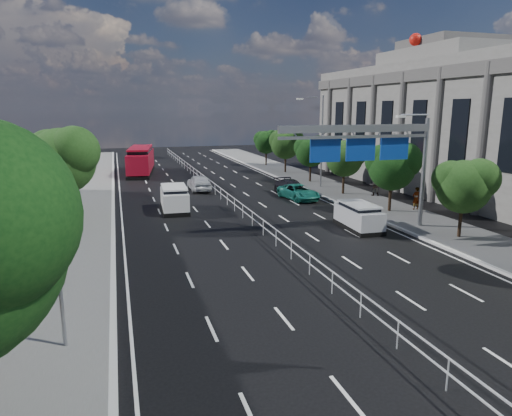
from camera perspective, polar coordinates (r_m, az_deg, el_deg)
name	(u,v)px	position (r m, az deg, el deg)	size (l,w,h in m)	color
ground	(350,309)	(18.93, 11.65, -12.27)	(160.00, 160.00, 0.00)	black
sidewalk_near	(33,352)	(17.14, -26.12, -15.84)	(5.00, 140.00, 0.14)	slate
kerb_near	(113,341)	(16.88, -17.42, -15.53)	(0.25, 140.00, 0.15)	silver
median_fence	(223,195)	(39.13, -4.20, 1.63)	(0.05, 85.00, 1.02)	silver
hedge_near	(4,292)	(21.87, -28.94, -9.16)	(1.00, 36.00, 0.44)	black
toilet_sign	(42,266)	(15.95, -25.16, -6.61)	(1.62, 0.18, 4.34)	gray
overhead_gantry	(373,144)	(29.40, 14.37, 7.70)	(10.24, 0.38, 7.45)	gray
streetlight_far	(319,135)	(45.26, 7.90, 8.98)	(2.78, 2.40, 9.00)	gray
civic_hall	(462,124)	(49.08, 24.35, 9.51)	(14.40, 36.00, 14.35)	slate
near_tree_back	(63,157)	(33.29, -23.02, 5.89)	(4.84, 4.51, 6.69)	black
far_tree_c	(465,183)	(29.87, 24.64, 2.81)	(3.52, 3.28, 4.94)	black
far_tree_d	(393,164)	(35.72, 16.74, 5.24)	(3.85, 3.59, 5.34)	black
far_tree_e	(345,156)	(42.13, 11.07, 6.37)	(3.63, 3.38, 5.13)	black
far_tree_f	(311,150)	(48.85, 6.92, 7.23)	(3.52, 3.28, 5.02)	black
far_tree_g	(286,142)	(55.74, 3.79, 8.20)	(3.96, 3.69, 5.45)	black
far_tree_h	(267,141)	(62.82, 1.32, 8.39)	(3.41, 3.18, 4.91)	black
white_minivan	(174,199)	(35.75, -10.17, 1.14)	(2.15, 4.58, 1.95)	black
red_bus	(141,160)	(57.17, -14.20, 5.85)	(3.98, 10.95, 3.20)	black
near_car_silver	(199,182)	(44.50, -7.14, 3.19)	(1.82, 4.52, 1.54)	#BABEC3
near_car_dark	(142,153)	(75.79, -14.07, 6.71)	(1.66, 4.77, 1.57)	black
silver_minivan	(359,216)	(30.70, 12.72, -1.03)	(1.93, 4.22, 1.72)	black
parked_car_teal	(299,192)	(39.89, 5.34, 1.99)	(2.14, 4.65, 1.29)	#166356
parked_car_dark	(291,188)	(41.50, 4.41, 2.50)	(1.99, 4.90, 1.42)	black
pedestrian_a	(416,198)	(37.22, 19.38, 1.15)	(0.64, 0.42, 1.74)	gray
pedestrian_b	(374,185)	(42.09, 14.59, 2.77)	(0.90, 0.70, 1.85)	gray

